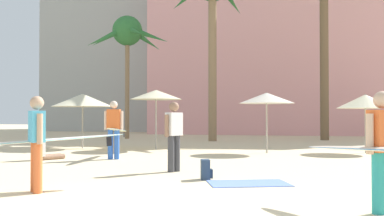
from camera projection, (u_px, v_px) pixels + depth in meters
The scene contains 14 objects.
ground at pixel (126, 215), 6.08m from camera, with size 120.00×120.00×0.00m, color beige.
hotel_pink at pixel (306, 34), 36.20m from camera, with size 23.38×10.07×15.96m, color pink.
palm_tree_center at pixel (128, 35), 27.19m from camera, with size 5.18×4.64×7.39m.
cafe_umbrella_0 at pixel (83, 100), 18.91m from camera, with size 2.56×2.56×2.28m.
cafe_umbrella_1 at pixel (365, 101), 16.50m from camera, with size 2.06×2.06×2.13m.
cafe_umbrella_2 at pixel (156, 95), 18.16m from camera, with size 2.10×2.10×2.40m.
cafe_umbrella_3 at pixel (267, 98), 16.44m from camera, with size 2.02×2.02×2.20m.
beach_towel at pixel (249, 183), 8.95m from camera, with size 1.56×0.97×0.01m, color #6684E0.
backpack at pixel (206, 170), 9.54m from camera, with size 0.30×0.34×0.42m.
person_far_left at pixel (40, 140), 8.04m from camera, with size 2.54×2.00×1.69m.
person_mid_right at pixel (115, 128), 14.16m from camera, with size 0.88×2.94×1.82m.
person_near_right at pixel (384, 148), 6.10m from camera, with size 2.18×2.33×1.68m.
person_mid_center at pixel (174, 133), 10.90m from camera, with size 0.38×0.58×1.69m.
person_far_right at pixel (44, 150), 13.84m from camera, with size 0.78×0.97×0.90m.
Camera 1 is at (2.26, -5.74, 1.33)m, focal length 42.30 mm.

